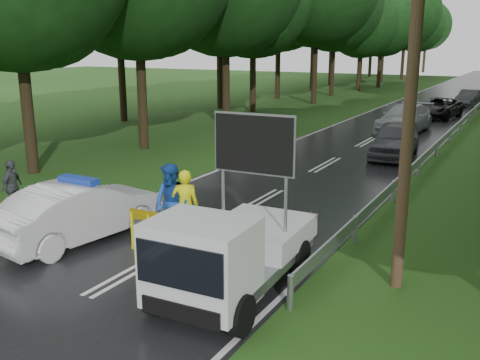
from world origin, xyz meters
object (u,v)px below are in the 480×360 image
Objects in this scene: civilian at (172,204)px; queue_car_fourth at (470,98)px; work_truck at (229,252)px; queue_car_first at (395,140)px; queue_car_third at (438,108)px; queue_car_second at (405,118)px; barrier at (175,226)px; police_sedan at (81,212)px; officer at (185,206)px.

civilian is 36.01m from queue_car_fourth.
work_truck is 15.11m from queue_car_first.
queue_car_second is at bearing -87.68° from queue_car_third.
queue_car_third is (-0.84, 29.38, -0.27)m from work_truck.
queue_car_first reaches higher than barrier.
work_truck is at bearing -30.12° from barrier.
civilian is at bearing -86.40° from queue_car_third.
police_sedan is 2.33m from civilian.
barrier is at bearing -47.05° from civilian.
queue_car_second is (3.33, 21.36, 0.02)m from police_sedan.
civilian is 0.41× the size of queue_car_third.
barrier is 1.09m from officer.
police_sedan is at bearing 166.95° from work_truck.
police_sedan is at bearing -113.69° from queue_car_first.
barrier is at bearing 83.35° from officer.
police_sedan reaches higher than queue_car_first.
work_truck is 22.30m from queue_car_second.
work_truck is at bearing -31.17° from civilian.
queue_car_second is (0.56, 21.19, -0.02)m from barrier.
queue_car_fourth is (1.02, 8.43, -0.02)m from queue_car_third.
work_truck is at bearing -80.79° from queue_car_third.
queue_car_fourth is at bearing -89.22° from police_sedan.
officer is at bearing 30.41° from civilian.
work_truck is 3.35m from civilian.
officer reaches higher than barrier.
officer is 0.34m from civilian.
officer is 20.22m from queue_car_second.
queue_car_first is 7.24m from queue_car_second.
queue_car_second is at bearing -121.31° from officer.
barrier is 1.12m from civilian.
police_sedan is at bearing -90.39° from queue_car_third.
queue_car_fourth is at bearing 89.02° from civilian.
police_sedan is at bearing -2.43° from officer.
queue_car_third reaches higher than queue_car_fourth.
police_sedan is 21.61m from queue_car_second.
civilian reaches higher than queue_car_first.
officer is 0.94× the size of civilian.
police_sedan is at bearing -150.24° from civilian.
queue_car_fourth is at bearing 87.22° from work_truck.
queue_car_first is at bearing -80.53° from queue_car_third.
queue_car_third is (1.21, 28.32, -0.12)m from barrier.
queue_car_first is at bearing 80.40° from barrier.
civilian is 0.38× the size of queue_car_second.
queue_car_fourth is (2.23, 36.74, -0.14)m from barrier.
work_truck is 1.11× the size of queue_car_fourth.
queue_car_fourth is at bearing 87.86° from queue_car_second.
work_truck is 37.81m from queue_car_fourth.
queue_car_first is at bearing 83.44° from civilian.
queue_car_first reaches higher than queue_car_fourth.
barrier is at bearing -84.88° from queue_car_third.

